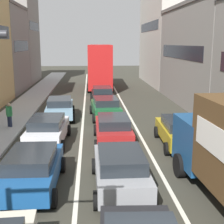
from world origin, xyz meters
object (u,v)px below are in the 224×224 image
at_px(hatchback_centre_lane_third, 113,129).
at_px(pedestrian_near_kerb, 9,114).
at_px(wagon_left_lane_second, 32,168).
at_px(coupe_centre_lane_fourth, 105,107).
at_px(sedan_left_lane_third, 48,129).
at_px(bus_mid_queue_primary, 100,64).
at_px(sedan_centre_lane_second, 121,169).
at_px(sedan_right_lane_behind_truck, 179,131).
at_px(sedan_left_lane_fourth, 60,108).
at_px(sedan_centre_lane_fifth, 102,95).

relative_size(hatchback_centre_lane_third, pedestrian_near_kerb, 2.59).
height_order(wagon_left_lane_second, coupe_centre_lane_fourth, same).
xyz_separation_m(sedan_left_lane_third, bus_mid_queue_primary, (3.45, 20.60, 2.03)).
xyz_separation_m(sedan_centre_lane_second, sedan_left_lane_third, (-3.35, 5.62, 0.00)).
bearing_deg(pedestrian_near_kerb, sedan_right_lane_behind_truck, 103.43).
xyz_separation_m(wagon_left_lane_second, hatchback_centre_lane_third, (3.34, 5.26, 0.00)).
bearing_deg(sedan_right_lane_behind_truck, sedan_left_lane_fourth, 47.99).
distance_m(sedan_left_lane_fourth, sedan_right_lane_behind_truck, 9.44).
bearing_deg(sedan_left_lane_third, sedan_right_lane_behind_truck, -94.04).
height_order(sedan_left_lane_third, bus_mid_queue_primary, bus_mid_queue_primary).
height_order(coupe_centre_lane_fourth, sedan_centre_lane_fifth, same).
distance_m(coupe_centre_lane_fourth, bus_mid_queue_primary, 15.00).
relative_size(wagon_left_lane_second, hatchback_centre_lane_third, 1.01).
distance_m(wagon_left_lane_second, sedan_centre_lane_fifth, 17.03).
bearing_deg(wagon_left_lane_second, pedestrian_near_kerb, 19.67).
distance_m(coupe_centre_lane_fourth, sedan_centre_lane_fifth, 5.62).
bearing_deg(hatchback_centre_lane_third, coupe_centre_lane_fourth, 1.31).
xyz_separation_m(sedan_centre_lane_second, hatchback_centre_lane_third, (0.13, 5.51, 0.00)).
relative_size(coupe_centre_lane_fourth, bus_mid_queue_primary, 0.42).
bearing_deg(sedan_centre_lane_second, bus_mid_queue_primary, -0.69).
bearing_deg(coupe_centre_lane_fourth, sedan_right_lane_behind_truck, -155.15).
bearing_deg(hatchback_centre_lane_third, bus_mid_queue_primary, 0.17).
relative_size(hatchback_centre_lane_third, sedan_centre_lane_fifth, 0.99).
relative_size(wagon_left_lane_second, coupe_centre_lane_fourth, 0.98).
xyz_separation_m(wagon_left_lane_second, sedan_centre_lane_fifth, (3.21, 16.73, 0.00)).
height_order(sedan_centre_lane_fifth, pedestrian_near_kerb, pedestrian_near_kerb).
distance_m(sedan_centre_lane_second, sedan_centre_lane_fifth, 16.98).
height_order(wagon_left_lane_second, pedestrian_near_kerb, pedestrian_near_kerb).
bearing_deg(sedan_left_lane_fourth, hatchback_centre_lane_third, -153.43).
relative_size(sedan_centre_lane_second, bus_mid_queue_primary, 0.41).
xyz_separation_m(sedan_centre_lane_second, sedan_centre_lane_fifth, (-0.01, 16.98, 0.00)).
xyz_separation_m(coupe_centre_lane_fourth, bus_mid_queue_primary, (0.09, 14.86, 2.03)).
height_order(sedan_left_lane_third, pedestrian_near_kerb, pedestrian_near_kerb).
bearing_deg(sedan_right_lane_behind_truck, hatchback_centre_lane_third, 80.95).
height_order(hatchback_centre_lane_third, coupe_centre_lane_fourth, same).
height_order(sedan_left_lane_fourth, sedan_centre_lane_fifth, same).
height_order(wagon_left_lane_second, sedan_right_lane_behind_truck, same).
xyz_separation_m(wagon_left_lane_second, coupe_centre_lane_fourth, (3.21, 11.11, 0.00)).
relative_size(wagon_left_lane_second, sedan_left_lane_third, 0.99).
relative_size(hatchback_centre_lane_third, sedan_left_lane_third, 0.98).
relative_size(sedan_centre_lane_second, hatchback_centre_lane_third, 1.00).
xyz_separation_m(hatchback_centre_lane_third, sedan_centre_lane_fifth, (-0.13, 11.47, 0.00)).
relative_size(wagon_left_lane_second, sedan_right_lane_behind_truck, 0.99).
distance_m(sedan_left_lane_fourth, bus_mid_queue_primary, 15.31).
bearing_deg(coupe_centre_lane_fourth, sedan_left_lane_fourth, 85.57).
bearing_deg(pedestrian_near_kerb, sedan_centre_lane_second, 70.67).
xyz_separation_m(sedan_centre_lane_second, bus_mid_queue_primary, (0.10, 26.22, 2.03)).
distance_m(wagon_left_lane_second, sedan_right_lane_behind_truck, 8.16).
distance_m(sedan_left_lane_third, sedan_left_lane_fourth, 5.80).
height_order(coupe_centre_lane_fourth, sedan_right_lane_behind_truck, same).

